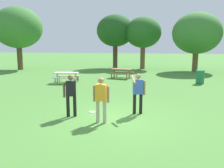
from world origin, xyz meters
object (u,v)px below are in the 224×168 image
picnic_table_far (122,71)px  tree_far_right (143,33)px  person_bystander (101,97)px  frisbee (92,112)px  person_catcher (138,91)px  picnic_table_near (66,75)px  tree_broad_center (115,31)px  tree_slender_mid (197,33)px  person_thrower (71,92)px  tree_tall_left (18,28)px  trash_can_beside_table (200,77)px

picnic_table_far → tree_far_right: (1.29, 7.58, 3.41)m
person_bystander → frisbee: (-0.67, 1.20, -0.93)m
person_catcher → picnic_table_far: 9.99m
picnic_table_near → person_bystander: bearing=-61.1°
tree_broad_center → tree_slender_mid: (8.58, -1.91, -0.41)m
person_catcher → picnic_table_near: 8.68m
picnic_table_near → tree_slender_mid: 14.17m
person_catcher → frisbee: person_catcher is taller
person_thrower → tree_far_right: (1.76, 18.15, 3.01)m
tree_tall_left → tree_far_right: bearing=14.2°
person_bystander → tree_tall_left: tree_tall_left is taller
trash_can_beside_table → tree_broad_center: size_ratio=0.16×
person_bystander → picnic_table_far: size_ratio=0.83×
person_bystander → tree_slender_mid: 18.39m
trash_can_beside_table → person_catcher: bearing=-115.2°
frisbee → picnic_table_near: size_ratio=0.14×
trash_can_beside_table → tree_tall_left: size_ratio=0.14×
tree_far_right → tree_slender_mid: 5.60m
frisbee → person_bystander: bearing=-61.0°
person_bystander → tree_broad_center: bearing=98.1°
tree_far_right → tree_broad_center: bearing=172.0°
person_bystander → picnic_table_far: bearing=94.3°
tree_far_right → tree_slender_mid: size_ratio=0.97×
person_thrower → tree_broad_center: size_ratio=0.27×
trash_can_beside_table → picnic_table_far: bearing=163.5°
person_thrower → picnic_table_far: bearing=87.5°
picnic_table_far → tree_tall_left: bearing=159.9°
tree_broad_center → tree_tall_left: bearing=-159.2°
frisbee → tree_far_right: size_ratio=0.05×
picnic_table_near → frisbee: bearing=-61.1°
tree_tall_left → tree_slender_mid: size_ratio=1.13×
person_catcher → tree_tall_left: (-13.74, 14.06, 3.48)m
picnic_table_near → tree_broad_center: (1.66, 11.17, 3.65)m
picnic_table_far → tree_tall_left: size_ratio=0.30×
person_catcher → person_thrower: bearing=-162.3°
person_bystander → frisbee: bearing=119.0°
person_thrower → tree_tall_left: size_ratio=0.25×
person_catcher → frisbee: 2.10m
person_bystander → tree_broad_center: size_ratio=0.27×
person_thrower → tree_far_right: size_ratio=0.29×
person_thrower → person_catcher: same height
trash_can_beside_table → tree_tall_left: bearing=161.1°
picnic_table_near → tree_far_right: size_ratio=0.33×
trash_can_beside_table → picnic_table_near: bearing=-171.4°
picnic_table_far → trash_can_beside_table: size_ratio=2.06×
picnic_table_far → tree_far_right: bearing=80.4°
frisbee → picnic_table_far: picnic_table_far is taller
frisbee → tree_slender_mid: (6.51, 16.00, 3.79)m
tree_tall_left → tree_slender_mid: bearing=5.7°
trash_can_beside_table → tree_tall_left: 18.96m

